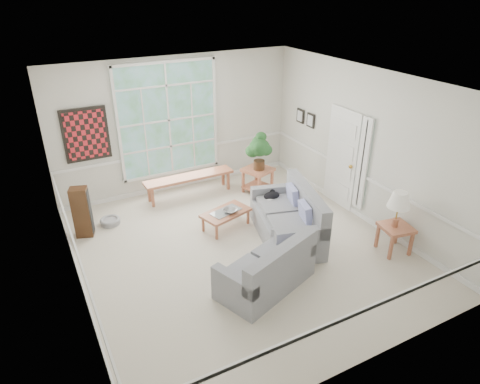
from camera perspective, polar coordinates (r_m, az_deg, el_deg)
name	(u,v)px	position (r m, az deg, el deg)	size (l,w,h in m)	color
floor	(240,249)	(7.86, 0.04, -7.63)	(5.50, 6.00, 0.01)	beige
ceiling	(240,83)	(6.64, 0.04, 14.31)	(5.50, 6.00, 0.02)	white
wall_back	(177,125)	(9.70, -8.38, 8.85)	(5.50, 0.02, 3.00)	silver
wall_front	(367,272)	(5.03, 16.53, -10.19)	(5.50, 0.02, 3.00)	silver
wall_left	(66,212)	(6.44, -22.14, -2.45)	(0.02, 6.00, 3.00)	silver
wall_right	(366,147)	(8.66, 16.43, 5.83)	(0.02, 6.00, 3.00)	silver
window_back	(169,120)	(9.56, -9.49, 9.45)	(2.30, 0.08, 2.40)	white
entry_door	(341,158)	(9.19, 13.37, 4.41)	(0.08, 0.90, 2.10)	white
door_sidelight	(363,164)	(8.73, 16.08, 3.58)	(0.08, 0.26, 1.90)	white
wall_art	(86,135)	(9.20, -19.84, 7.20)	(0.90, 0.06, 1.10)	maroon
wall_frame_near	(310,120)	(9.87, 9.36, 9.39)	(0.04, 0.26, 0.32)	black
wall_frame_far	(300,116)	(10.17, 8.01, 10.01)	(0.04, 0.26, 0.32)	black
loveseat_right	(287,215)	(7.96, 6.27, -3.03)	(0.95, 1.84, 1.00)	gray
loveseat_front	(266,263)	(6.77, 3.44, -9.49)	(1.59, 0.82, 0.86)	gray
coffee_table	(226,219)	(8.40, -1.89, -3.68)	(0.95, 0.52, 0.36)	#A65D40
pewter_bowl	(230,210)	(8.27, -1.34, -2.48)	(0.32, 0.32, 0.08)	gray
window_bench	(190,186)	(9.68, -6.73, 0.84)	(2.03, 0.39, 0.47)	#A65D40
end_table	(258,180)	(9.75, 2.36, 1.58)	(0.58, 0.58, 0.58)	#A65D40
houseplant	(259,152)	(9.43, 2.60, 5.41)	(0.50, 0.50, 0.85)	#1F4D20
side_table	(394,239)	(8.14, 19.86, -5.87)	(0.51, 0.51, 0.52)	#A65D40
table_lamp	(398,210)	(7.83, 20.28, -2.22)	(0.39, 0.39, 0.67)	silver
pet_bed	(110,221)	(8.96, -16.92, -3.73)	(0.41, 0.41, 0.12)	gray
floor_speaker	(82,212)	(8.53, -20.34, -2.55)	(0.31, 0.24, 1.00)	#3C2413
cat	(272,195)	(8.43, 4.24, -0.44)	(0.34, 0.24, 0.16)	black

